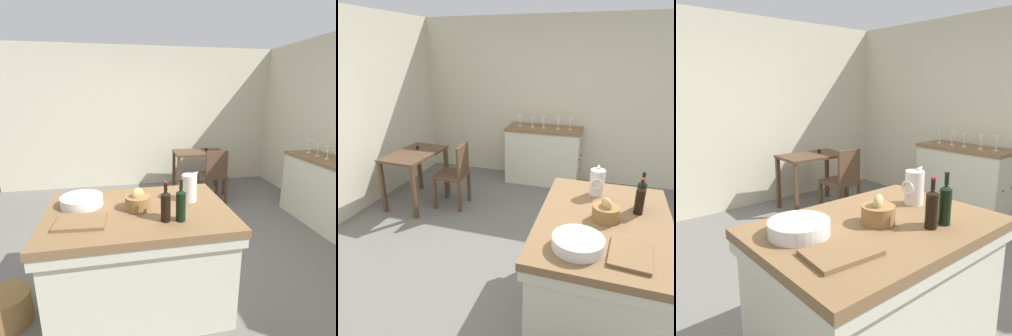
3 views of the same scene
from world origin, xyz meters
The scene contains 16 objects.
ground_plane centered at (0.00, 0.00, 0.00)m, with size 6.76×6.76×0.00m, color #66635E.
wall_back centered at (0.00, 2.60, 1.30)m, with size 5.32×0.12×2.60m, color beige.
island_table centered at (-0.37, -0.63, 0.47)m, with size 1.46×1.00×0.87m.
side_cabinet centered at (2.26, 0.38, 0.46)m, with size 0.52×1.21×0.92m.
writing_desk centered at (0.94, 1.93, 0.63)m, with size 0.92×0.60×0.80m.
wooden_chair centered at (1.02, 1.36, 0.49)m, with size 0.42×0.42×0.90m.
pitcher centered at (0.07, -0.54, 0.99)m, with size 0.17×0.13×0.28m.
wash_bowl centered at (-0.82, -0.48, 0.91)m, with size 0.34×0.34×0.08m, color silver.
bread_basket centered at (-0.37, -0.64, 0.94)m, with size 0.20×0.20×0.18m.
cutting_board centered at (-0.80, -0.80, 0.88)m, with size 0.35×0.26×0.02m, color brown.
wine_bottle_dark centered at (-0.09, -0.90, 1.00)m, with size 0.07×0.07×0.32m.
wine_bottle_amber centered at (-0.19, -0.88, 0.99)m, with size 0.07×0.07×0.30m.
wine_glass_middle centered at (2.24, 0.39, 1.04)m, with size 0.07×0.07×0.17m.
wine_glass_right centered at (2.24, 0.57, 1.04)m, with size 0.07×0.07×0.17m.
wine_glass_far_right centered at (2.27, 0.79, 1.04)m, with size 0.07×0.07×0.17m.
wicker_hamper centered at (-1.42, -0.69, 0.13)m, with size 0.35×0.35×0.27m, color olive.
Camera 1 is at (-0.52, -2.63, 1.77)m, focal length 28.73 mm.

